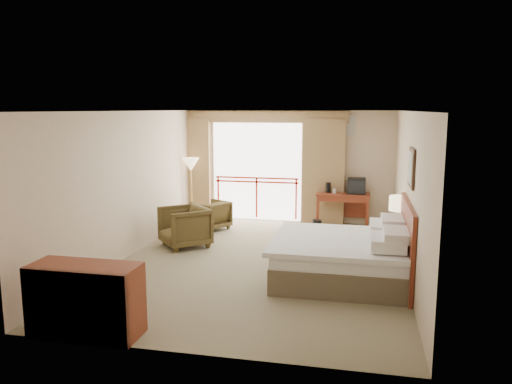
% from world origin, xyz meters
% --- Properties ---
extents(floor, '(7.00, 7.00, 0.00)m').
position_xyz_m(floor, '(0.00, 0.00, 0.00)').
color(floor, '#817656').
rests_on(floor, ground).
extents(ceiling, '(7.00, 7.00, 0.00)m').
position_xyz_m(ceiling, '(0.00, 0.00, 2.70)').
color(ceiling, white).
rests_on(ceiling, wall_back).
extents(wall_back, '(5.00, 0.00, 5.00)m').
position_xyz_m(wall_back, '(0.00, 3.50, 1.35)').
color(wall_back, beige).
rests_on(wall_back, ground).
extents(wall_front, '(5.00, 0.00, 5.00)m').
position_xyz_m(wall_front, '(0.00, -3.50, 1.35)').
color(wall_front, beige).
rests_on(wall_front, ground).
extents(wall_left, '(0.00, 7.00, 7.00)m').
position_xyz_m(wall_left, '(-2.50, 0.00, 1.35)').
color(wall_left, beige).
rests_on(wall_left, ground).
extents(wall_right, '(0.00, 7.00, 7.00)m').
position_xyz_m(wall_right, '(2.50, 0.00, 1.35)').
color(wall_right, beige).
rests_on(wall_right, ground).
extents(balcony_door, '(2.40, 0.00, 2.40)m').
position_xyz_m(balcony_door, '(-0.80, 3.48, 1.20)').
color(balcony_door, white).
rests_on(balcony_door, wall_back).
extents(balcony_railing, '(2.09, 0.03, 1.02)m').
position_xyz_m(balcony_railing, '(-0.80, 3.46, 0.81)').
color(balcony_railing, red).
rests_on(balcony_railing, wall_back).
extents(curtain_left, '(1.00, 0.26, 2.50)m').
position_xyz_m(curtain_left, '(-2.45, 3.35, 1.25)').
color(curtain_left, olive).
rests_on(curtain_left, wall_back).
extents(curtain_right, '(1.00, 0.26, 2.50)m').
position_xyz_m(curtain_right, '(0.85, 3.35, 1.25)').
color(curtain_right, olive).
rests_on(curtain_right, wall_back).
extents(valance, '(4.40, 0.22, 0.28)m').
position_xyz_m(valance, '(-0.80, 3.38, 2.55)').
color(valance, olive).
rests_on(valance, wall_back).
extents(hvac_vent, '(0.50, 0.04, 0.50)m').
position_xyz_m(hvac_vent, '(1.30, 3.47, 2.35)').
color(hvac_vent, silver).
rests_on(hvac_vent, wall_back).
extents(bed, '(2.13, 2.06, 0.97)m').
position_xyz_m(bed, '(1.50, -0.60, 0.38)').
color(bed, brown).
rests_on(bed, floor).
extents(headboard, '(0.06, 2.10, 1.30)m').
position_xyz_m(headboard, '(2.46, -0.60, 0.65)').
color(headboard, maroon).
rests_on(headboard, wall_right).
extents(framed_art, '(0.04, 0.72, 0.60)m').
position_xyz_m(framed_art, '(2.47, -0.60, 1.85)').
color(framed_art, black).
rests_on(framed_art, wall_right).
extents(nightstand, '(0.40, 0.47, 0.54)m').
position_xyz_m(nightstand, '(2.42, 0.87, 0.27)').
color(nightstand, maroon).
rests_on(nightstand, floor).
extents(table_lamp, '(0.34, 0.34, 0.59)m').
position_xyz_m(table_lamp, '(2.42, 0.92, 1.00)').
color(table_lamp, tan).
rests_on(table_lamp, nightstand).
extents(phone, '(0.22, 0.18, 0.09)m').
position_xyz_m(phone, '(2.37, 0.72, 0.58)').
color(phone, black).
rests_on(phone, nightstand).
extents(desk, '(1.22, 0.59, 0.80)m').
position_xyz_m(desk, '(1.33, 3.19, 0.62)').
color(desk, maroon).
rests_on(desk, floor).
extents(tv, '(0.40, 0.32, 0.37)m').
position_xyz_m(tv, '(1.63, 3.13, 0.98)').
color(tv, black).
rests_on(tv, desk).
extents(coffee_maker, '(0.14, 0.14, 0.25)m').
position_xyz_m(coffee_maker, '(0.98, 3.13, 0.92)').
color(coffee_maker, black).
rests_on(coffee_maker, desk).
extents(cup, '(0.10, 0.10, 0.11)m').
position_xyz_m(cup, '(1.13, 3.08, 0.85)').
color(cup, white).
rests_on(cup, desk).
extents(wastebasket, '(0.25, 0.25, 0.27)m').
position_xyz_m(wastebasket, '(0.79, 2.53, 0.13)').
color(wastebasket, black).
rests_on(wastebasket, floor).
extents(armchair_far, '(0.98, 0.97, 0.66)m').
position_xyz_m(armchair_far, '(-1.62, 2.25, 0.00)').
color(armchair_far, '#41341B').
rests_on(armchair_far, floor).
extents(armchair_near, '(1.23, 1.23, 0.81)m').
position_xyz_m(armchair_near, '(-1.70, 0.73, 0.00)').
color(armchair_near, '#41341B').
rests_on(armchair_near, floor).
extents(side_table, '(0.55, 0.55, 0.60)m').
position_xyz_m(side_table, '(-1.78, 1.27, 0.41)').
color(side_table, black).
rests_on(side_table, floor).
extents(book, '(0.19, 0.25, 0.02)m').
position_xyz_m(book, '(-1.78, 1.27, 0.60)').
color(book, white).
rests_on(book, side_table).
extents(floor_lamp, '(0.40, 0.40, 1.57)m').
position_xyz_m(floor_lamp, '(-2.30, 2.89, 1.35)').
color(floor_lamp, tan).
rests_on(floor_lamp, floor).
extents(dresser, '(1.33, 0.57, 0.89)m').
position_xyz_m(dresser, '(-1.50, -3.31, 0.44)').
color(dresser, maroon).
rests_on(dresser, floor).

